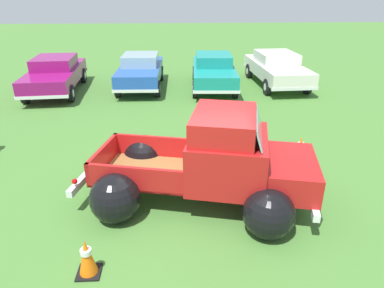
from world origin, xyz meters
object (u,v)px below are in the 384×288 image
(show_car_0, at_px, (55,73))
(show_car_2, at_px, (213,70))
(lane_cone_1, at_px, (300,148))
(show_car_3, at_px, (276,68))
(show_car_1, at_px, (141,70))
(lane_cone_0, at_px, (87,257))
(vintage_pickup_truck, at_px, (214,168))

(show_car_0, distance_m, show_car_2, 6.65)
(show_car_2, xyz_separation_m, lane_cone_1, (1.43, -7.10, -0.47))
(show_car_3, bearing_deg, show_car_1, -90.78)
(show_car_1, bearing_deg, lane_cone_1, 33.61)
(show_car_1, height_order, lane_cone_0, show_car_1)
(show_car_0, xyz_separation_m, show_car_1, (3.49, 0.45, -0.01))
(vintage_pickup_truck, relative_size, show_car_0, 1.02)
(vintage_pickup_truck, xyz_separation_m, show_car_3, (3.84, 9.15, 0.03))
(vintage_pickup_truck, xyz_separation_m, show_car_1, (-2.17, 8.99, 0.02))
(lane_cone_1, bearing_deg, lane_cone_0, -141.31)
(vintage_pickup_truck, distance_m, lane_cone_0, 2.89)
(show_car_0, bearing_deg, show_car_2, 88.31)
(show_car_3, xyz_separation_m, lane_cone_1, (-1.43, -7.42, -0.47))
(show_car_2, bearing_deg, lane_cone_0, -12.84)
(show_car_0, height_order, lane_cone_0, show_car_0)
(show_car_1, bearing_deg, show_car_2, 88.59)
(show_car_3, bearing_deg, lane_cone_1, -13.32)
(vintage_pickup_truck, bearing_deg, show_car_2, 96.56)
(show_car_0, xyz_separation_m, lane_cone_0, (3.52, -10.44, -0.47))
(vintage_pickup_truck, height_order, show_car_1, vintage_pickup_truck)
(show_car_0, relative_size, show_car_2, 1.03)
(show_car_2, distance_m, lane_cone_1, 7.26)
(show_car_3, bearing_deg, show_car_0, -88.68)
(lane_cone_1, bearing_deg, show_car_1, 122.24)
(show_car_1, bearing_deg, show_car_0, -81.35)
(lane_cone_0, relative_size, lane_cone_1, 1.00)
(show_car_1, relative_size, show_car_3, 0.91)
(show_car_1, xyz_separation_m, lane_cone_1, (4.57, -7.25, -0.47))
(vintage_pickup_truck, distance_m, show_car_3, 9.93)
(vintage_pickup_truck, relative_size, show_car_2, 1.04)
(show_car_1, distance_m, lane_cone_1, 8.59)
(show_car_0, bearing_deg, show_car_3, 89.48)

